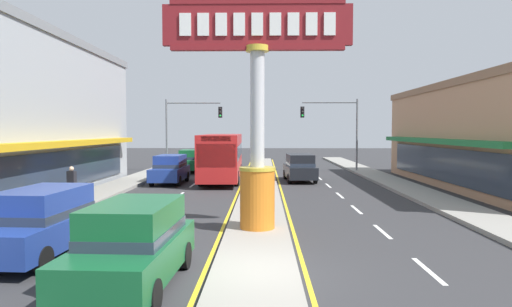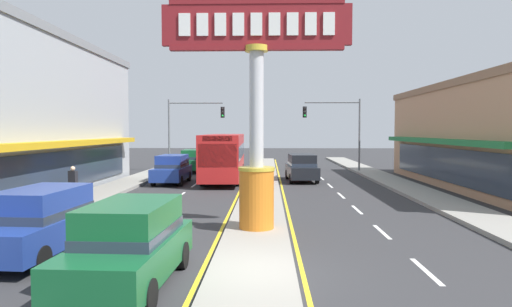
% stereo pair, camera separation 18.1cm
% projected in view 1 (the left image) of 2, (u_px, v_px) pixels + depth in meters
% --- Properties ---
extents(ground_plane, '(160.00, 160.00, 0.00)m').
position_uv_depth(ground_plane, '(255.00, 275.00, 11.02)').
color(ground_plane, '#303033').
extents(median_strip, '(2.16, 52.00, 0.14)m').
position_uv_depth(median_strip, '(260.00, 184.00, 28.99)').
color(median_strip, gray).
rests_on(median_strip, ground).
extents(sidewalk_left, '(2.27, 60.00, 0.18)m').
position_uv_depth(sidewalk_left, '(114.00, 188.00, 27.14)').
color(sidewalk_left, gray).
rests_on(sidewalk_left, ground).
extents(sidewalk_right, '(2.27, 60.00, 0.18)m').
position_uv_depth(sidewalk_right, '(407.00, 188.00, 26.84)').
color(sidewalk_right, gray).
rests_on(sidewalk_right, ground).
extents(lane_markings, '(8.90, 52.00, 0.01)m').
position_uv_depth(lane_markings, '(260.00, 188.00, 27.64)').
color(lane_markings, silver).
rests_on(lane_markings, ground).
extents(district_sign, '(6.46, 1.27, 7.84)m').
position_uv_depth(district_sign, '(257.00, 114.00, 15.46)').
color(district_sign, orange).
rests_on(district_sign, median_strip).
extents(storefront_right, '(8.74, 21.41, 6.52)m').
position_uv_depth(storefront_right, '(504.00, 135.00, 27.46)').
color(storefront_right, tan).
rests_on(storefront_right, ground).
extents(traffic_light_left_side, '(4.86, 0.46, 6.20)m').
position_uv_depth(traffic_light_left_side, '(187.00, 122.00, 38.28)').
color(traffic_light_left_side, slate).
rests_on(traffic_light_left_side, ground).
extents(traffic_light_right_side, '(4.86, 0.46, 6.20)m').
position_uv_depth(traffic_light_right_side, '(336.00, 122.00, 37.76)').
color(traffic_light_right_side, slate).
rests_on(traffic_light_right_side, ground).
extents(bus_near_right_lane, '(2.81, 11.26, 3.26)m').
position_uv_depth(bus_near_right_lane, '(222.00, 154.00, 31.97)').
color(bus_near_right_lane, '#B21E1E').
rests_on(bus_near_right_lane, ground).
extents(suv_far_right_lane, '(2.10, 4.67, 1.90)m').
position_uv_depth(suv_far_right_lane, '(191.00, 160.00, 38.44)').
color(suv_far_right_lane, '#14562D').
rests_on(suv_far_right_lane, ground).
extents(suv_near_left_lane, '(2.11, 4.68, 1.90)m').
position_uv_depth(suv_near_left_lane, '(134.00, 243.00, 10.17)').
color(suv_near_left_lane, '#14562D').
rests_on(suv_near_left_lane, ground).
extents(suv_mid_left_lane, '(2.17, 4.70, 1.90)m').
position_uv_depth(suv_mid_left_lane, '(42.00, 221.00, 12.65)').
color(suv_mid_left_lane, navy).
rests_on(suv_mid_left_lane, ground).
extents(suv_far_left_oncoming, '(2.00, 4.62, 1.90)m').
position_uv_depth(suv_far_left_oncoming, '(170.00, 169.00, 30.02)').
color(suv_far_left_oncoming, navy).
rests_on(suv_far_left_oncoming, ground).
extents(suv_kerb_right, '(2.14, 4.69, 1.90)m').
position_uv_depth(suv_kerb_right, '(300.00, 167.00, 31.29)').
color(suv_kerb_right, black).
rests_on(suv_kerb_right, ground).
extents(pedestrian_near_kerb, '(0.44, 0.31, 1.67)m').
position_uv_depth(pedestrian_near_kerb, '(72.00, 182.00, 21.25)').
color(pedestrian_near_kerb, gold).
rests_on(pedestrian_near_kerb, sidewalk_left).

